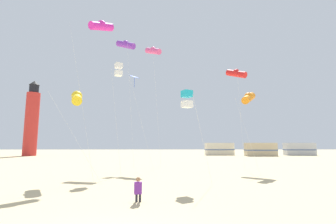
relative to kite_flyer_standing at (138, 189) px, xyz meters
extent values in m
cube|color=#722D99|center=(0.01, -0.08, 0.07)|extent=(0.35, 0.24, 0.52)
sphere|color=#9E704C|center=(0.01, -0.08, 0.45)|extent=(0.20, 0.20, 0.20)
cylinder|color=#2D2D38|center=(0.07, 0.10, -0.17)|extent=(0.15, 0.37, 0.13)
cylinder|color=#2D2D38|center=(0.06, 0.26, -0.40)|extent=(0.11, 0.11, 0.42)
cylinder|color=#2D2D38|center=(-0.09, 0.09, -0.17)|extent=(0.15, 0.37, 0.13)
cylinder|color=#2D2D38|center=(-0.10, 0.25, -0.40)|extent=(0.11, 0.11, 0.42)
cylinder|color=silver|center=(-4.67, 4.59, 2.38)|extent=(3.31, 1.32, 6.00)
cylinder|color=yellow|center=(-5.32, 6.23, 5.38)|extent=(1.57, 2.58, 1.48)
sphere|color=yellow|center=(-5.32, 6.23, 5.53)|extent=(0.76, 0.76, 0.76)
cylinder|color=silver|center=(-1.33, 13.49, 4.42)|extent=(2.64, 1.84, 10.07)
cube|color=blue|center=(-2.24, 14.80, 9.45)|extent=(1.22, 1.22, 0.40)
cylinder|color=blue|center=(-2.24, 14.80, 8.80)|extent=(0.04, 0.04, 1.10)
cylinder|color=silver|center=(-5.32, 6.95, 5.77)|extent=(3.12, 1.95, 12.78)
cylinder|color=#D826A5|center=(-4.35, 8.51, 12.16)|extent=(1.91, 2.49, 1.48)
sphere|color=#D826A5|center=(-4.35, 8.51, 12.31)|extent=(0.76, 0.76, 0.76)
cylinder|color=silver|center=(0.21, 16.51, 6.38)|extent=(1.05, 1.02, 13.98)
cylinder|color=#E54C8C|center=(-0.29, 17.03, 13.37)|extent=(2.25, 2.27, 1.48)
sphere|color=#E54C8C|center=(-0.29, 17.03, 13.52)|extent=(0.76, 0.76, 0.76)
cylinder|color=silver|center=(-2.59, 14.59, 6.33)|extent=(0.83, 1.50, 13.90)
cylinder|color=purple|center=(-3.33, 15.00, 13.28)|extent=(2.52, 1.82, 1.48)
sphere|color=purple|center=(-3.33, 15.00, 13.43)|extent=(0.76, 0.76, 0.76)
cylinder|color=silver|center=(9.34, 14.21, 4.57)|extent=(0.56, 0.45, 10.37)
cylinder|color=red|center=(9.12, 14.48, 9.75)|extent=(2.11, 2.38, 1.48)
sphere|color=red|center=(9.12, 14.48, 9.90)|extent=(0.76, 0.76, 0.76)
cylinder|color=silver|center=(-2.94, 8.88, 3.98)|extent=(1.12, 0.03, 9.20)
cube|color=white|center=(-2.95, 9.44, 8.93)|extent=(0.82, 0.82, 0.44)
cube|color=white|center=(-2.95, 9.44, 8.23)|extent=(0.82, 0.82, 0.44)
cylinder|color=silver|center=(8.48, 9.97, 2.83)|extent=(1.63, 1.15, 6.89)
cylinder|color=orange|center=(9.05, 10.78, 6.28)|extent=(2.01, 2.44, 1.48)
sphere|color=orange|center=(9.05, 10.78, 6.43)|extent=(0.76, 0.76, 0.76)
cylinder|color=silver|center=(3.55, 3.72, 2.18)|extent=(1.41, 1.81, 5.59)
cube|color=#1EB2D1|center=(2.65, 4.42, 5.32)|extent=(0.82, 0.82, 0.44)
cube|color=white|center=(2.65, 4.42, 4.62)|extent=(0.82, 0.82, 0.44)
cylinder|color=red|center=(-28.54, 41.94, 6.39)|extent=(2.80, 2.80, 14.00)
cylinder|color=black|center=(-28.54, 41.94, 14.29)|extent=(2.00, 2.00, 1.80)
cone|color=black|center=(-28.54, 41.94, 15.69)|extent=(2.20, 2.20, 1.00)
cube|color=beige|center=(13.80, 44.68, 0.79)|extent=(6.56, 2.80, 2.80)
cube|color=#4C608C|center=(13.80, 44.68, 0.65)|extent=(6.60, 2.84, 0.24)
cube|color=#C6B28C|center=(21.65, 40.21, 0.79)|extent=(6.43, 2.38, 2.80)
cube|color=#4C608C|center=(21.65, 40.21, 0.65)|extent=(6.47, 2.42, 0.24)
cube|color=#B7BABF|center=(31.70, 43.18, 0.79)|extent=(6.56, 2.78, 2.80)
cube|color=#4C608C|center=(31.70, 43.18, 0.65)|extent=(6.60, 2.83, 0.24)
camera|label=1|loc=(1.22, -11.09, 2.04)|focal=25.44mm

